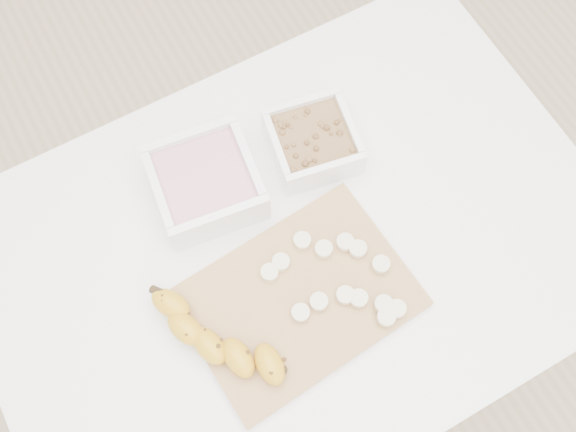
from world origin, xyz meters
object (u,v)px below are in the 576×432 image
table (296,263)px  bowl_yogurt (206,183)px  banana (220,340)px  cutting_board (299,299)px  bowl_granola (313,142)px

table → bowl_yogurt: (-0.08, 0.15, 0.13)m
table → banana: bearing=-154.8°
cutting_board → banana: (-0.13, -0.00, 0.03)m
table → bowl_yogurt: bearing=118.9°
table → bowl_granola: 0.21m
table → bowl_granola: (0.10, 0.13, 0.13)m
bowl_granola → banana: bearing=-142.3°
table → bowl_granola: bowl_granola is taller
bowl_yogurt → banana: bearing=-111.8°
bowl_yogurt → banana: (-0.09, -0.23, -0.00)m
cutting_board → bowl_yogurt: bearing=100.2°
banana → table: bearing=6.3°
table → bowl_granola: bearing=52.1°
table → cutting_board: cutting_board is taller
cutting_board → banana: 0.14m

